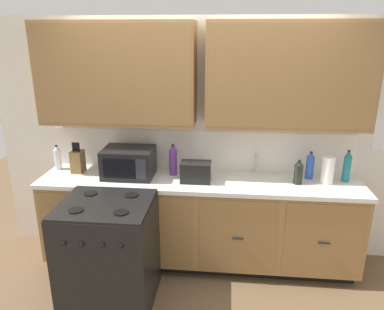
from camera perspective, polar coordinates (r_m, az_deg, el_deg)
ground_plane at (r=3.72m, az=0.62°, el=-18.84°), size 8.00×8.00×0.00m
wall_unit at (r=3.51m, az=1.49°, el=8.55°), size 4.25×0.40×2.42m
counter_run at (r=3.72m, az=1.09°, el=-10.20°), size 3.08×0.64×0.93m
stove_range at (r=3.32m, az=-12.79°, el=-14.61°), size 0.76×0.68×0.95m
microwave at (r=3.60m, az=-9.83°, el=-1.15°), size 0.48×0.37×0.28m
toaster at (r=3.43m, az=0.59°, el=-2.64°), size 0.28×0.18×0.19m
knife_block at (r=3.84m, az=-17.36°, el=-0.90°), size 0.11×0.14×0.31m
sink_faucet at (r=3.69m, az=9.86°, el=-1.34°), size 0.02×0.02×0.20m
paper_towel_roll at (r=3.61m, az=20.35°, el=-2.20°), size 0.12×0.12×0.26m
bottle_teal at (r=3.71m, az=22.98°, el=-1.62°), size 0.07×0.07×0.31m
bottle_violet at (r=3.59m, az=-2.96°, el=-0.78°), size 0.08×0.08×0.31m
bottle_dark at (r=3.52m, az=16.23°, el=-2.60°), size 0.08×0.08×0.23m
bottle_blue at (r=3.67m, az=17.88°, el=-1.56°), size 0.08×0.08×0.27m
bottle_clear at (r=3.98m, az=-20.18°, el=-0.35°), size 0.07×0.07×0.26m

